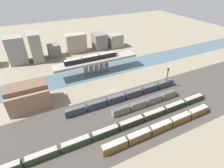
% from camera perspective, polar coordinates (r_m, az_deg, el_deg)
% --- Properties ---
extents(ground_plane, '(400.00, 400.00, 0.00)m').
position_cam_1_polar(ground_plane, '(107.92, 0.26, -2.05)').
color(ground_plane, gray).
extents(railbed_yard, '(280.00, 42.00, 0.01)m').
position_cam_1_polar(railbed_yard, '(91.74, 7.06, -9.72)').
color(railbed_yard, '#423D38').
rests_on(railbed_yard, ground).
extents(river_water, '(320.00, 20.02, 0.01)m').
position_cam_1_polar(river_water, '(128.44, -4.98, 3.95)').
color(river_water, '#47606B').
rests_on(river_water, ground).
extents(bridge, '(60.50, 9.30, 9.87)m').
position_cam_1_polar(bridge, '(124.94, -5.14, 7.04)').
color(bridge, gray).
rests_on(bridge, ground).
extents(train_on_bridge, '(40.34, 2.91, 3.50)m').
position_cam_1_polar(train_on_bridge, '(122.49, -6.39, 8.43)').
color(train_on_bridge, black).
rests_on(train_on_bridge, bridge).
extents(train_yard_near, '(62.30, 2.85, 4.16)m').
position_cam_1_polar(train_yard_near, '(85.48, 16.23, -13.09)').
color(train_yard_near, brown).
rests_on(train_yard_near, ground).
extents(train_yard_mid, '(110.48, 2.65, 3.45)m').
position_cam_1_polar(train_yard_mid, '(82.87, 3.12, -13.58)').
color(train_yard_mid, '#23381E').
rests_on(train_yard_mid, ground).
extents(train_yard_far, '(44.00, 2.86, 3.98)m').
position_cam_1_polar(train_yard_far, '(97.60, 11.51, -5.70)').
color(train_yard_far, gray).
rests_on(train_yard_far, ground).
extents(train_yard_outer, '(72.26, 2.77, 4.16)m').
position_cam_1_polar(train_yard_outer, '(100.30, 4.79, -3.80)').
color(train_yard_outer, '#2D384C').
rests_on(train_yard_outer, ground).
extents(warehouse_building, '(20.84, 14.16, 13.42)m').
position_cam_1_polar(warehouse_building, '(102.38, -25.65, -3.58)').
color(warehouse_building, '#937056').
rests_on(warehouse_building, ground).
extents(signal_tower, '(1.00, 0.80, 13.09)m').
position_cam_1_polar(signal_tower, '(113.01, 17.43, 1.99)').
color(signal_tower, '#4C4C51').
rests_on(signal_tower, ground).
extents(city_block_left, '(13.26, 11.84, 21.32)m').
position_cam_1_polar(city_block_left, '(156.09, -28.75, 9.66)').
color(city_block_left, gray).
rests_on(city_block_left, ground).
extents(city_block_center, '(8.47, 15.67, 22.74)m').
position_cam_1_polar(city_block_center, '(154.43, -23.68, 11.03)').
color(city_block_center, gray).
rests_on(city_block_center, ground).
extents(city_block_right, '(9.94, 9.76, 10.41)m').
position_cam_1_polar(city_block_right, '(159.62, -18.35, 10.38)').
color(city_block_right, slate).
rests_on(city_block_right, ground).
extents(city_block_far_right, '(17.49, 10.06, 16.35)m').
position_cam_1_polar(city_block_far_right, '(163.30, -11.73, 12.97)').
color(city_block_far_right, gray).
rests_on(city_block_far_right, ground).
extents(city_block_tall, '(11.67, 12.81, 14.15)m').
position_cam_1_polar(city_block_tall, '(168.51, -4.15, 13.77)').
color(city_block_tall, slate).
rests_on(city_block_tall, ground).
extents(city_block_low, '(12.34, 11.62, 12.29)m').
position_cam_1_polar(city_block_low, '(172.86, 0.99, 14.02)').
color(city_block_low, gray).
rests_on(city_block_low, ground).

